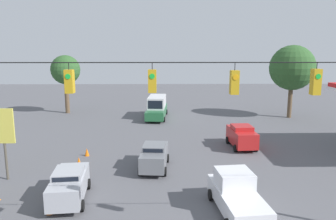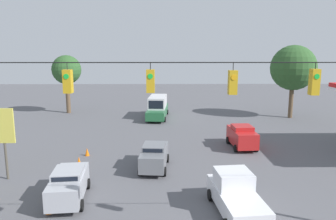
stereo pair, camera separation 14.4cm
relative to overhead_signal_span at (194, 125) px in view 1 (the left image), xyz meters
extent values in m
cylinder|color=black|center=(0.06, 0.00, 2.48)|extent=(23.81, 0.04, 0.04)
cube|color=gold|center=(-4.74, 0.00, 1.72)|extent=(0.32, 0.36, 1.02)
cylinder|color=black|center=(-4.74, 0.00, 2.35)|extent=(0.03, 0.03, 0.25)
cylinder|color=green|center=(-4.74, 0.19, 1.95)|extent=(0.20, 0.02, 0.20)
cube|color=gold|center=(-1.54, 0.00, 1.70)|extent=(0.32, 0.36, 0.94)
cylinder|color=black|center=(-1.54, 0.00, 2.32)|extent=(0.03, 0.03, 0.30)
cylinder|color=orange|center=(-1.54, 0.19, 1.91)|extent=(0.20, 0.02, 0.20)
cube|color=gold|center=(1.66, 0.00, 1.76)|extent=(0.32, 0.36, 0.89)
cylinder|color=black|center=(1.66, 0.00, 2.34)|extent=(0.03, 0.03, 0.27)
cylinder|color=green|center=(1.66, 0.19, 1.96)|extent=(0.20, 0.02, 0.20)
cube|color=gold|center=(4.86, 0.00, 1.75)|extent=(0.32, 0.36, 0.91)
cylinder|color=black|center=(4.86, 0.00, 2.34)|extent=(0.03, 0.03, 0.27)
cylinder|color=green|center=(4.86, 0.19, 1.96)|extent=(0.20, 0.02, 0.20)
cube|color=#A8AAB2|center=(6.62, -5.02, -4.69)|extent=(2.18, 4.61, 1.15)
cube|color=#A8AAB2|center=(6.62, -5.02, -3.93)|extent=(1.79, 2.11, 0.36)
cube|color=black|center=(6.52, -4.04, -3.93)|extent=(1.39, 0.16, 0.25)
cylinder|color=black|center=(7.34, -3.49, -5.26)|extent=(0.28, 0.66, 0.64)
cylinder|color=black|center=(5.61, -3.67, -5.26)|extent=(0.28, 0.66, 0.64)
cylinder|color=black|center=(7.63, -6.38, -5.26)|extent=(0.28, 0.66, 0.64)
cylinder|color=black|center=(5.90, -6.55, -5.26)|extent=(0.28, 0.66, 0.64)
cube|color=slate|center=(1.86, -10.02, -4.69)|extent=(2.05, 4.45, 1.15)
cube|color=slate|center=(1.86, -10.02, -3.93)|extent=(1.72, 2.02, 0.36)
cube|color=black|center=(1.94, -9.06, -3.93)|extent=(1.36, 0.13, 0.25)
cylinder|color=black|center=(2.82, -8.68, -5.26)|extent=(0.27, 0.66, 0.64)
cylinder|color=black|center=(1.12, -8.55, -5.26)|extent=(0.27, 0.66, 0.64)
cylinder|color=black|center=(2.60, -11.49, -5.26)|extent=(0.27, 0.66, 0.64)
cylinder|color=black|center=(0.90, -11.35, -5.26)|extent=(0.27, 0.66, 0.64)
cube|color=red|center=(-5.71, -15.11, -4.61)|extent=(2.02, 4.09, 1.31)
cube|color=red|center=(-5.71, -15.11, -3.77)|extent=(1.75, 1.85, 0.36)
cube|color=black|center=(-5.65, -16.00, -3.77)|extent=(1.43, 0.10, 0.25)
cylinder|color=black|center=(-6.52, -16.46, -5.26)|extent=(0.26, 0.65, 0.64)
cylinder|color=black|center=(-4.74, -16.35, -5.26)|extent=(0.26, 0.65, 0.64)
cylinder|color=black|center=(-6.67, -13.87, -5.26)|extent=(0.26, 0.65, 0.64)
cylinder|color=black|center=(-4.89, -13.76, -5.26)|extent=(0.26, 0.65, 0.64)
cube|color=#236038|center=(1.99, -27.91, -4.76)|extent=(2.73, 7.47, 1.00)
cube|color=silver|center=(1.96, -28.28, -3.56)|extent=(2.36, 4.83, 1.41)
cube|color=black|center=(2.14, -25.93, -3.56)|extent=(1.75, 0.15, 0.99)
cylinder|color=black|center=(3.26, -25.62, -5.26)|extent=(0.27, 0.65, 0.64)
cylinder|color=black|center=(1.08, -25.45, -5.26)|extent=(0.27, 0.65, 0.64)
cylinder|color=black|center=(2.91, -30.37, -5.26)|extent=(0.27, 0.65, 0.64)
cylinder|color=black|center=(0.72, -30.21, -5.26)|extent=(0.27, 0.65, 0.64)
cube|color=silver|center=(-2.66, -3.32, -4.81)|extent=(2.49, 5.31, 0.90)
cube|color=silver|center=(-2.60, -3.93, -3.91)|extent=(2.00, 2.02, 0.90)
cube|color=black|center=(-2.50, -4.86, -3.91)|extent=(1.58, 0.18, 0.63)
cylinder|color=black|center=(-3.48, -5.08, -5.26)|extent=(0.28, 0.66, 0.64)
cylinder|color=black|center=(-1.50, -4.88, -5.26)|extent=(0.28, 0.66, 0.64)
cone|color=orange|center=(7.24, -3.41, -5.25)|extent=(0.36, 0.36, 0.65)
cone|color=orange|center=(7.39, -5.70, -5.25)|extent=(0.36, 0.36, 0.65)
cone|color=orange|center=(7.52, -8.08, -5.25)|extent=(0.36, 0.36, 0.65)
cone|color=orange|center=(7.53, -10.74, -5.25)|extent=(0.36, 0.36, 0.65)
cone|color=orange|center=(7.44, -12.98, -5.25)|extent=(0.36, 0.36, 0.65)
cylinder|color=#4C473D|center=(11.62, -8.15, -4.33)|extent=(0.16, 0.16, 2.51)
cylinder|color=brown|center=(-14.86, -27.88, -3.19)|extent=(0.54, 0.54, 4.78)
sphere|color=#2D5628|center=(-14.86, -27.88, 0.73)|extent=(5.58, 5.58, 5.58)
cylinder|color=brown|center=(14.22, -31.44, -3.17)|extent=(0.58, 0.58, 4.81)
sphere|color=#2D5628|center=(14.22, -31.44, 0.30)|extent=(3.87, 3.87, 3.87)
camera|label=1|loc=(1.27, 12.69, 2.97)|focal=35.00mm
camera|label=2|loc=(1.12, 12.69, 2.97)|focal=35.00mm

